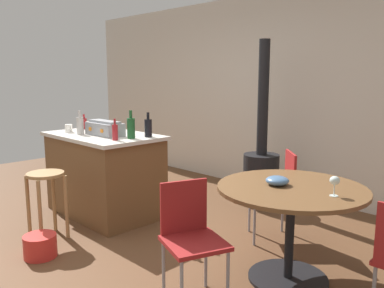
# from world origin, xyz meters

# --- Properties ---
(ground_plane) EXTENTS (8.80, 8.80, 0.00)m
(ground_plane) POSITION_xyz_m (0.00, 0.00, 0.00)
(ground_plane) COLOR brown
(back_wall) EXTENTS (8.00, 0.10, 2.70)m
(back_wall) POSITION_xyz_m (0.00, 2.73, 1.35)
(back_wall) COLOR beige
(back_wall) RESTS_ON ground_plane
(kitchen_island) EXTENTS (1.37, 0.86, 0.94)m
(kitchen_island) POSITION_xyz_m (-0.77, 0.51, 0.47)
(kitchen_island) COLOR brown
(kitchen_island) RESTS_ON ground_plane
(wooden_stool) EXTENTS (0.35, 0.35, 0.67)m
(wooden_stool) POSITION_xyz_m (-0.54, -0.30, 0.50)
(wooden_stool) COLOR #A37A4C
(wooden_stool) RESTS_ON ground_plane
(dining_table) EXTENTS (1.13, 1.13, 0.76)m
(dining_table) POSITION_xyz_m (1.58, 0.67, 0.59)
(dining_table) COLOR black
(dining_table) RESTS_ON ground_plane
(folding_chair_near) EXTENTS (0.57, 0.57, 0.87)m
(folding_chair_near) POSITION_xyz_m (1.06, 1.30, 0.52)
(folding_chair_near) COLOR maroon
(folding_chair_near) RESTS_ON ground_plane
(folding_chair_far) EXTENTS (0.52, 0.52, 0.85)m
(folding_chair_far) POSITION_xyz_m (1.23, -0.06, 0.50)
(folding_chair_far) COLOR maroon
(folding_chair_far) RESTS_ON ground_plane
(wood_stove) EXTENTS (0.44, 0.45, 2.02)m
(wood_stove) POSITION_xyz_m (0.33, 2.05, 0.49)
(wood_stove) COLOR black
(wood_stove) RESTS_ON ground_plane
(toolbox) EXTENTS (0.48, 0.23, 0.17)m
(toolbox) POSITION_xyz_m (-0.68, 0.48, 1.02)
(toolbox) COLOR gray
(toolbox) RESTS_ON kitchen_island
(bottle_0) EXTENTS (0.07, 0.07, 0.19)m
(bottle_0) POSITION_xyz_m (-1.32, 0.59, 1.01)
(bottle_0) COLOR maroon
(bottle_0) RESTS_ON kitchen_island
(bottle_1) EXTENTS (0.08, 0.08, 0.27)m
(bottle_1) POSITION_xyz_m (-0.92, 0.31, 1.04)
(bottle_1) COLOR #B7B2AD
(bottle_1) RESTS_ON kitchen_island
(bottle_2) EXTENTS (0.06, 0.06, 0.22)m
(bottle_2) POSITION_xyz_m (-0.30, 0.36, 1.02)
(bottle_2) COLOR maroon
(bottle_2) RESTS_ON kitchen_island
(bottle_3) EXTENTS (0.08, 0.08, 0.30)m
(bottle_3) POSITION_xyz_m (-0.28, 0.54, 1.05)
(bottle_3) COLOR #194C23
(bottle_3) RESTS_ON kitchen_island
(bottle_4) EXTENTS (0.08, 0.08, 0.27)m
(bottle_4) POSITION_xyz_m (-0.24, 0.74, 1.04)
(bottle_4) COLOR black
(bottle_4) RESTS_ON kitchen_island
(cup_0) EXTENTS (0.11, 0.07, 0.11)m
(cup_0) POSITION_xyz_m (-1.20, 0.58, 0.99)
(cup_0) COLOR tan
(cup_0) RESTS_ON kitchen_island
(cup_1) EXTENTS (0.12, 0.09, 0.09)m
(cup_1) POSITION_xyz_m (-1.18, 0.30, 0.99)
(cup_1) COLOR white
(cup_1) RESTS_ON kitchen_island
(wine_glass) EXTENTS (0.07, 0.07, 0.14)m
(wine_glass) POSITION_xyz_m (1.92, 0.66, 0.87)
(wine_glass) COLOR silver
(wine_glass) RESTS_ON dining_table
(serving_bowl) EXTENTS (0.18, 0.18, 0.07)m
(serving_bowl) POSITION_xyz_m (1.48, 0.63, 0.80)
(serving_bowl) COLOR #4C7099
(serving_bowl) RESTS_ON dining_table
(plastic_bucket) EXTENTS (0.29, 0.29, 0.20)m
(plastic_bucket) POSITION_xyz_m (-0.19, -0.54, 0.10)
(plastic_bucket) COLOR red
(plastic_bucket) RESTS_ON ground_plane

